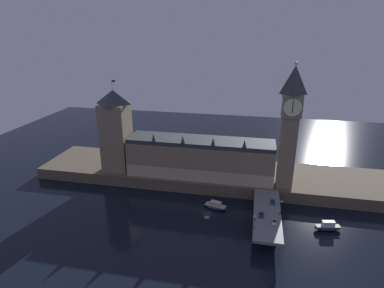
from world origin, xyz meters
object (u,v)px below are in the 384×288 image
at_px(car_southbound_lead, 274,222).
at_px(boat_upstream, 215,206).
at_px(street_lamp_near, 254,220).
at_px(pedestrian_mid_walk, 280,213).
at_px(boat_downstream, 328,227).
at_px(victoria_tower, 116,131).
at_px(pedestrian_near_rail, 255,219).
at_px(car_northbound_trail, 261,215).
at_px(clock_tower, 290,124).
at_px(car_southbound_trail, 273,202).
at_px(street_lamp_mid, 281,206).

xyz_separation_m(car_southbound_lead, boat_upstream, (-28.66, 18.96, -6.33)).
height_order(car_southbound_lead, street_lamp_near, street_lamp_near).
height_order(pedestrian_mid_walk, boat_downstream, pedestrian_mid_walk).
relative_size(victoria_tower, pedestrian_near_rail, 34.38).
xyz_separation_m(car_northbound_trail, boat_upstream, (-23.10, 14.02, -6.30)).
xyz_separation_m(clock_tower, car_northbound_trail, (-11.88, -34.36, -34.48)).
xyz_separation_m(pedestrian_mid_walk, boat_upstream, (-31.45, 11.06, -6.53)).
bearing_deg(street_lamp_near, boat_upstream, 128.50).
relative_size(pedestrian_mid_walk, boat_downstream, 0.13).
xyz_separation_m(car_southbound_trail, pedestrian_mid_walk, (2.78, -10.07, 0.17)).
relative_size(car_southbound_lead, pedestrian_mid_walk, 2.28).
bearing_deg(car_northbound_trail, pedestrian_mid_walk, 19.52).
relative_size(victoria_tower, car_southbound_lead, 14.29).
xyz_separation_m(pedestrian_mid_walk, street_lamp_mid, (0.40, 0.75, 3.52)).
bearing_deg(boat_downstream, pedestrian_mid_walk, -173.57).
height_order(car_northbound_trail, pedestrian_near_rail, pedestrian_near_rail).
xyz_separation_m(clock_tower, boat_downstream, (18.91, -28.87, -40.47)).
distance_m(pedestrian_near_rail, pedestrian_mid_walk, 13.43).
distance_m(clock_tower, street_lamp_mid, 43.52).
xyz_separation_m(clock_tower, street_lamp_near, (-15.06, -45.37, -30.89)).
relative_size(street_lamp_near, boat_downstream, 0.52).
distance_m(street_lamp_near, boat_upstream, 33.48).
height_order(car_northbound_trail, street_lamp_near, street_lamp_near).
bearing_deg(boat_upstream, pedestrian_near_rail, -42.42).
height_order(street_lamp_near, street_lamp_mid, street_lamp_mid).
xyz_separation_m(clock_tower, pedestrian_near_rail, (-14.66, -38.90, -34.30)).
bearing_deg(pedestrian_near_rail, car_southbound_lead, -2.73).
distance_m(victoria_tower, car_southbound_trail, 98.76).
bearing_deg(car_southbound_trail, boat_downstream, -16.65).
xyz_separation_m(car_southbound_trail, boat_upstream, (-28.66, 0.99, -6.36)).
bearing_deg(pedestrian_near_rail, pedestrian_mid_walk, 33.95).
bearing_deg(victoria_tower, street_lamp_near, -30.23).
xyz_separation_m(car_southbound_trail, boat_downstream, (25.22, -7.54, -6.06)).
distance_m(car_southbound_trail, street_lamp_mid, 10.52).
distance_m(street_lamp_mid, boat_downstream, 24.16).
distance_m(pedestrian_near_rail, street_lamp_mid, 14.62).
distance_m(car_southbound_lead, boat_downstream, 27.95).
bearing_deg(street_lamp_near, car_northbound_trail, 73.87).
relative_size(car_northbound_trail, boat_upstream, 0.31).
distance_m(pedestrian_near_rail, boat_upstream, 28.26).
bearing_deg(car_southbound_lead, street_lamp_near, -145.24).
bearing_deg(pedestrian_mid_walk, boat_downstream, 6.43).
distance_m(victoria_tower, street_lamp_near, 99.13).
bearing_deg(pedestrian_mid_walk, car_southbound_lead, -109.42).
bearing_deg(street_lamp_mid, car_southbound_trail, 108.86).
relative_size(car_southbound_lead, pedestrian_near_rail, 2.41).
bearing_deg(car_northbound_trail, street_lamp_mid, 22.95).
distance_m(car_southbound_lead, boat_upstream, 34.94).
distance_m(car_southbound_trail, street_lamp_near, 25.83).
bearing_deg(boat_downstream, car_southbound_trail, 163.35).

